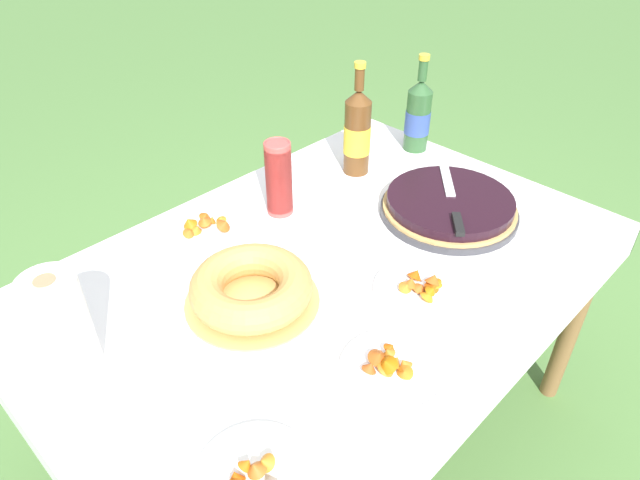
{
  "coord_description": "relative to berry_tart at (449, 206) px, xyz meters",
  "views": [
    {
      "loc": [
        -0.8,
        -0.75,
        1.59
      ],
      "look_at": [
        0.0,
        0.03,
        0.76
      ],
      "focal_mm": 32.0,
      "sensor_mm": 36.0,
      "label": 1
    }
  ],
  "objects": [
    {
      "name": "berry_tart",
      "position": [
        0.0,
        0.0,
        0.0
      ],
      "size": [
        0.38,
        0.38,
        0.06
      ],
      "color": "#38383D",
      "rests_on": "tablecloth"
    },
    {
      "name": "snack_plate_near",
      "position": [
        -0.52,
        0.41,
        -0.02
      ],
      "size": [
        0.22,
        0.22,
        0.06
      ],
      "color": "white",
      "rests_on": "tablecloth"
    },
    {
      "name": "tablecloth",
      "position": [
        -0.39,
        0.08,
        -0.04
      ],
      "size": [
        1.46,
        0.98,
        0.1
      ],
      "color": "white",
      "rests_on": "garden_table"
    },
    {
      "name": "paper_towel_roll",
      "position": [
        -0.98,
        0.23,
        0.08
      ],
      "size": [
        0.11,
        0.11,
        0.22
      ],
      "color": "white",
      "rests_on": "tablecloth"
    },
    {
      "name": "snack_plate_far",
      "position": [
        -0.55,
        -0.24,
        -0.02
      ],
      "size": [
        0.22,
        0.22,
        0.06
      ],
      "color": "white",
      "rests_on": "tablecloth"
    },
    {
      "name": "snack_plate_left",
      "position": [
        -0.31,
        -0.14,
        -0.02
      ],
      "size": [
        0.23,
        0.23,
        0.06
      ],
      "color": "white",
      "rests_on": "tablecloth"
    },
    {
      "name": "cup_stack",
      "position": [
        -0.32,
        0.34,
        0.08
      ],
      "size": [
        0.07,
        0.07,
        0.21
      ],
      "color": "#E04C47",
      "rests_on": "tablecloth"
    },
    {
      "name": "bundt_cake",
      "position": [
        -0.61,
        0.11,
        0.01
      ],
      "size": [
        0.31,
        0.31,
        0.08
      ],
      "color": "tan",
      "rests_on": "tablecloth"
    },
    {
      "name": "cider_bottle_amber",
      "position": [
        0.0,
        0.35,
        0.1
      ],
      "size": [
        0.08,
        0.08,
        0.35
      ],
      "color": "brown",
      "rests_on": "tablecloth"
    },
    {
      "name": "garden_table",
      "position": [
        -0.39,
        0.08,
        -0.1
      ],
      "size": [
        1.45,
        0.97,
        0.7
      ],
      "color": "brown",
      "rests_on": "ground_plane"
    },
    {
      "name": "serving_knife",
      "position": [
        -0.02,
        -0.02,
        0.04
      ],
      "size": [
        0.3,
        0.26,
        0.01
      ],
      "rotation": [
        0.0,
        0.0,
        0.72
      ],
      "color": "silver",
      "rests_on": "berry_tart"
    },
    {
      "name": "ground_plane",
      "position": [
        -0.39,
        0.08,
        -0.73
      ],
      "size": [
        16.0,
        16.0,
        0.0
      ],
      "primitive_type": "plane",
      "color": "#568442"
    },
    {
      "name": "cider_bottle_green",
      "position": [
        0.26,
        0.31,
        0.09
      ],
      "size": [
        0.08,
        0.08,
        0.32
      ],
      "color": "#2D562D",
      "rests_on": "tablecloth"
    },
    {
      "name": "snack_plate_right",
      "position": [
        -0.89,
        -0.23,
        -0.02
      ],
      "size": [
        0.22,
        0.22,
        0.05
      ],
      "color": "white",
      "rests_on": "tablecloth"
    }
  ]
}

